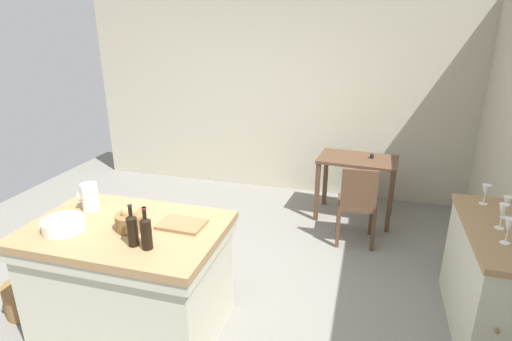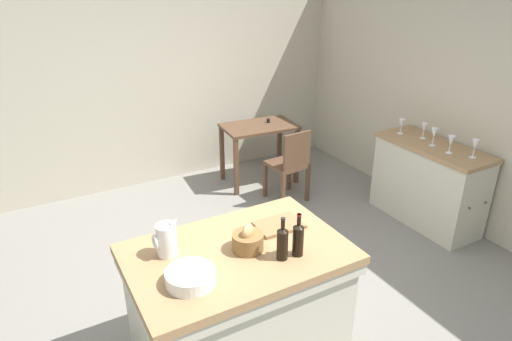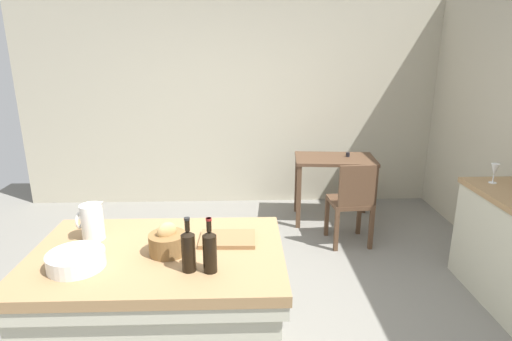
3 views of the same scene
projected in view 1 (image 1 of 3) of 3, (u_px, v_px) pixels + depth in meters
The scene contains 17 objects.
ground_plane at pixel (208, 290), 3.69m from camera, with size 6.76×6.76×0.00m, color slate.
wall_back at pixel (276, 97), 5.60m from camera, with size 5.32×0.12×2.60m, color #B2AA93.
island_table at pixel (131, 274), 3.11m from camera, with size 1.42×0.94×0.88m.
side_cabinet at pixel (493, 281), 3.07m from camera, with size 0.52×1.22×0.89m.
writing_desk at pixel (357, 168), 4.87m from camera, with size 0.94×0.63×0.82m.
wooden_chair at pixel (357, 203), 4.32m from camera, with size 0.43×0.43×0.89m.
pitcher at pixel (90, 197), 3.19m from camera, with size 0.17×0.13×0.26m.
wash_bowl at pixel (64, 225), 2.91m from camera, with size 0.29×0.29×0.08m, color silver.
bread_basket at pixel (130, 221), 2.91m from camera, with size 0.21×0.21×0.19m.
cutting_board at pixel (182, 224), 2.97m from camera, with size 0.33×0.23×0.02m, color olive.
wine_bottle_dark at pixel (146, 232), 2.64m from camera, with size 0.07×0.07×0.30m.
wine_bottle_amber at pixel (132, 229), 2.68m from camera, with size 0.07×0.07×0.29m.
wine_glass_left at pixel (509, 227), 2.69m from camera, with size 0.07×0.07×0.18m.
wine_glass_middle at pixel (503, 212), 2.88m from camera, with size 0.07×0.07×0.19m.
wine_glass_right at pixel (507, 203), 3.05m from camera, with size 0.07×0.07×0.17m.
wine_glass_far_right at pixel (486, 191), 3.28m from camera, with size 0.07×0.07×0.17m.
wicker_hamper at pixel (25, 298), 3.37m from camera, with size 0.31×0.31×0.28m, color brown.
Camera 1 is at (1.26, -2.87, 2.28)m, focal length 28.81 mm.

